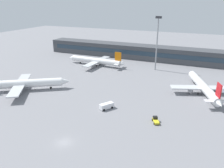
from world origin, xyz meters
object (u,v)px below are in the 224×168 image
Objects in this scene: airplane_near at (23,84)px; floodlight_tower_west at (157,40)px; airplane_mid at (203,86)px; baggage_tug_yellow at (156,120)px; service_van_white at (107,106)px; airplane_far at (95,61)px.

airplane_near is 71.09m from floodlight_tower_west.
airplane_mid is 34.64m from baggage_tug_yellow.
floodlight_tower_west is at bearing 84.95° from service_van_white.
floodlight_tower_west reaches higher than airplane_mid.
airplane_mid reaches higher than baggage_tug_yellow.
service_van_white is at bearing -58.64° from airplane_far.
baggage_tug_yellow is at bearing -4.06° from airplane_near.
airplane_mid reaches higher than service_van_white.
airplane_mid is 0.97× the size of airplane_far.
service_van_white is 57.13m from floodlight_tower_west.
airplane_mid is 6.82× the size of service_van_white.
airplane_near is at bearing -130.48° from floodlight_tower_west.
baggage_tug_yellow is at bearing -7.67° from service_van_white.
airplane_near is 40.55m from service_van_white.
airplane_far is (10.35, 47.73, -0.16)m from airplane_near.
airplane_far is 71.11m from baggage_tug_yellow.
airplane_near is at bearing -102.23° from airplane_far.
airplane_near is at bearing 175.94° from baggage_tug_yellow.
airplane_near is 1.22× the size of floodlight_tower_west.
floodlight_tower_west is at bearing 103.36° from baggage_tug_yellow.
airplane_far is 57.91m from service_van_white.
airplane_near is 9.14× the size of baggage_tug_yellow.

